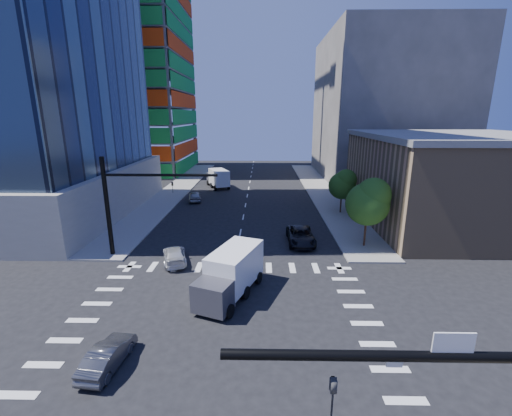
{
  "coord_description": "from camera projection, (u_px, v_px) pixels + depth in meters",
  "views": [
    {
      "loc": [
        2.39,
        -17.86,
        12.6
      ],
      "look_at": [
        1.92,
        8.0,
        5.56
      ],
      "focal_mm": 24.0,
      "sensor_mm": 36.0,
      "label": 1
    }
  ],
  "objects": [
    {
      "name": "ground",
      "position": [
        222.0,
        332.0,
        20.58
      ],
      "size": [
        160.0,
        160.0,
        0.0
      ],
      "primitive_type": "plane",
      "color": "black",
      "rests_on": "ground"
    },
    {
      "name": "road_markings",
      "position": [
        222.0,
        332.0,
        20.58
      ],
      "size": [
        20.0,
        20.0,
        0.01
      ],
      "primitive_type": "cube",
      "color": "silver",
      "rests_on": "ground"
    },
    {
      "name": "sidewalk_ne",
      "position": [
        321.0,
        190.0,
        58.93
      ],
      "size": [
        5.0,
        60.0,
        0.15
      ],
      "primitive_type": "cube",
      "color": "gray",
      "rests_on": "ground"
    },
    {
      "name": "sidewalk_nw",
      "position": [
        176.0,
        190.0,
        59.37
      ],
      "size": [
        5.0,
        60.0,
        0.15
      ],
      "primitive_type": "cube",
      "color": "gray",
      "rests_on": "ground"
    },
    {
      "name": "construction_building",
      "position": [
        126.0,
        58.0,
        74.35
      ],
      "size": [
        25.16,
        34.5,
        70.6
      ],
      "color": "slate",
      "rests_on": "ground"
    },
    {
      "name": "commercial_building",
      "position": [
        455.0,
        180.0,
        39.97
      ],
      "size": [
        20.5,
        22.5,
        10.6
      ],
      "color": "#977C58",
      "rests_on": "ground"
    },
    {
      "name": "bg_building_ne",
      "position": [
        383.0,
        108.0,
        69.5
      ],
      "size": [
        24.0,
        30.0,
        28.0
      ],
      "primitive_type": "cube",
      "color": "#5E5954",
      "rests_on": "ground"
    },
    {
      "name": "signal_mast_nw",
      "position": [
        123.0,
        198.0,
        30.41
      ],
      "size": [
        10.2,
        0.4,
        9.0
      ],
      "color": "black",
      "rests_on": "sidewalk_nw"
    },
    {
      "name": "tree_south",
      "position": [
        369.0,
        201.0,
        32.54
      ],
      "size": [
        4.16,
        4.16,
        6.82
      ],
      "color": "#382316",
      "rests_on": "sidewalk_ne"
    },
    {
      "name": "tree_north",
      "position": [
        343.0,
        184.0,
        44.3
      ],
      "size": [
        3.54,
        3.52,
        5.78
      ],
      "color": "#382316",
      "rests_on": "sidewalk_ne"
    },
    {
      "name": "car_nb_far",
      "position": [
        301.0,
        236.0,
        34.67
      ],
      "size": [
        2.69,
        5.67,
        1.56
      ],
      "primitive_type": "imported",
      "rotation": [
        0.0,
        0.0,
        0.02
      ],
      "color": "black",
      "rests_on": "ground"
    },
    {
      "name": "car_sb_near",
      "position": [
        174.0,
        255.0,
        30.21
      ],
      "size": [
        3.15,
        5.0,
        1.35
      ],
      "primitive_type": "imported",
      "rotation": [
        0.0,
        0.0,
        3.43
      ],
      "color": "silver",
      "rests_on": "ground"
    },
    {
      "name": "car_sb_mid",
      "position": [
        195.0,
        196.0,
        51.69
      ],
      "size": [
        2.69,
        4.73,
        1.52
      ],
      "primitive_type": "imported",
      "rotation": [
        0.0,
        0.0,
        3.35
      ],
      "color": "#94989B",
      "rests_on": "ground"
    },
    {
      "name": "car_sb_cross",
      "position": [
        108.0,
        356.0,
        17.6
      ],
      "size": [
        1.77,
        4.0,
        1.28
      ],
      "primitive_type": "imported",
      "rotation": [
        0.0,
        0.0,
        3.03
      ],
      "color": "#4C4C51",
      "rests_on": "ground"
    },
    {
      "name": "box_truck_near",
      "position": [
        229.0,
        278.0,
        24.19
      ],
      "size": [
        4.73,
        6.79,
        3.28
      ],
      "rotation": [
        0.0,
        0.0,
        -0.37
      ],
      "color": "black",
      "rests_on": "ground"
    },
    {
      "name": "box_truck_far",
      "position": [
        218.0,
        179.0,
        61.59
      ],
      "size": [
        4.94,
        6.84,
        3.3
      ],
      "rotation": [
        0.0,
        0.0,
        3.55
      ],
      "color": "black",
      "rests_on": "ground"
    }
  ]
}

